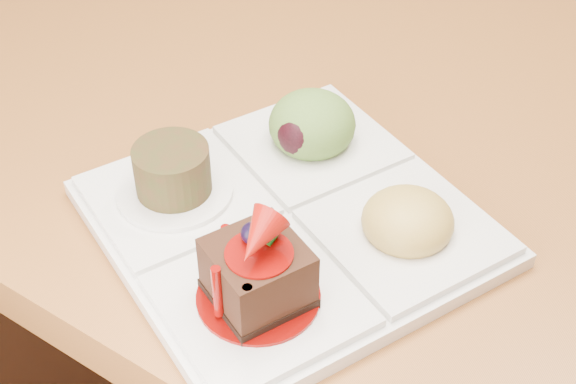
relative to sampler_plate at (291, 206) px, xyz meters
The scene contains 2 objects.
ground 1.08m from the sampler_plate, 102.14° to the left, with size 6.00×6.00×0.00m, color #5A3019.
sampler_plate is the anchor object (origin of this frame).
Camera 1 is at (0.39, -1.10, 1.15)m, focal length 50.00 mm.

